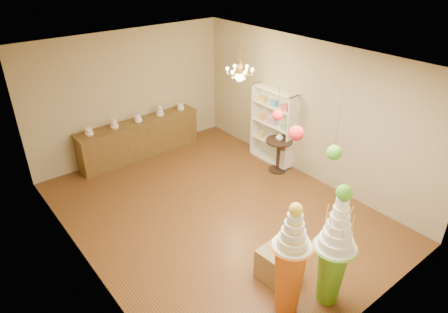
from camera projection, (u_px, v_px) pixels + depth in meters
floor at (215, 211)px, 7.85m from camera, size 6.50×6.50×0.00m
ceiling at (213, 59)px, 6.43m from camera, size 6.50×6.50×0.00m
wall_back at (130, 95)px, 9.37m from camera, size 5.00×0.04×3.00m
wall_front at (374, 234)px, 4.90m from camera, size 5.00×0.04×3.00m
wall_left at (77, 191)px, 5.76m from camera, size 0.04×6.50×3.00m
wall_right at (307, 110)px, 8.51m from camera, size 0.04×6.50×3.00m
pedestal_green at (333, 259)px, 5.56m from camera, size 0.76×0.76×1.98m
pedestal_orange at (290, 270)px, 5.42m from camera, size 0.64×0.64×1.83m
burlap_riser at (279, 264)px, 6.20m from camera, size 0.60×0.60×0.51m
sideboard at (140, 138)px, 9.66m from camera, size 3.04×0.54×1.16m
shelving_unit at (273, 126)px, 9.26m from camera, size 0.33×1.20×1.80m
round_table at (278, 151)px, 9.02m from camera, size 0.63×0.63×0.78m
vase at (280, 137)px, 8.84m from camera, size 0.19×0.19×0.17m
pom_red_left at (296, 133)px, 5.12m from camera, size 0.20×0.20×0.59m
pom_green_mid at (334, 152)px, 5.38m from camera, size 0.21×0.21×0.94m
pom_red_right at (278, 115)px, 5.39m from camera, size 0.15×0.15×0.47m
chandelier at (240, 75)px, 8.07m from camera, size 0.71×0.71×0.85m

